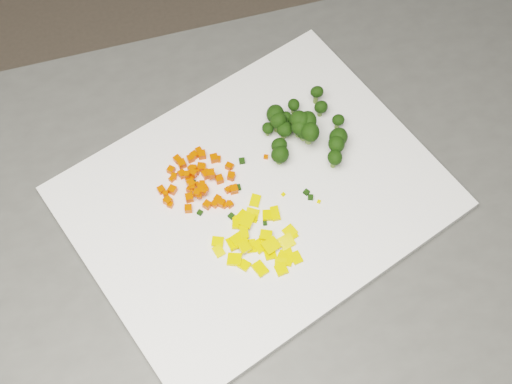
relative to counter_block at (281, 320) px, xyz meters
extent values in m
cube|color=#4D4E4B|center=(0.00, 0.00, 0.00)|extent=(1.06, 0.77, 0.90)
cube|color=white|center=(-0.04, 0.04, 0.46)|extent=(0.58, 0.53, 0.01)
cube|color=#EB3802|center=(-0.12, 0.07, 0.47)|extent=(0.01, 0.01, 0.01)
cube|color=#EB3802|center=(-0.12, 0.09, 0.47)|extent=(0.01, 0.01, 0.01)
cube|color=#EB3802|center=(-0.09, 0.11, 0.47)|extent=(0.01, 0.01, 0.01)
cube|color=#EB3802|center=(-0.09, 0.08, 0.48)|extent=(0.01, 0.01, 0.01)
cube|color=#EB3802|center=(-0.11, 0.12, 0.47)|extent=(0.01, 0.01, 0.01)
cube|color=#EB3802|center=(-0.13, 0.09, 0.47)|extent=(0.01, 0.01, 0.01)
cube|color=#EB3802|center=(-0.11, 0.06, 0.47)|extent=(0.01, 0.01, 0.01)
cube|color=#EB3802|center=(-0.11, 0.09, 0.47)|extent=(0.01, 0.01, 0.01)
cube|color=#EB3802|center=(-0.10, 0.08, 0.47)|extent=(0.01, 0.01, 0.01)
cube|color=#EB3802|center=(-0.11, 0.04, 0.47)|extent=(0.01, 0.01, 0.01)
cube|color=#EB3802|center=(-0.16, 0.05, 0.47)|extent=(0.01, 0.01, 0.01)
cube|color=#EB3802|center=(-0.12, 0.09, 0.47)|extent=(0.01, 0.01, 0.01)
cube|color=#EB3802|center=(-0.12, 0.05, 0.48)|extent=(0.01, 0.01, 0.01)
cube|color=#EB3802|center=(-0.08, 0.03, 0.47)|extent=(0.01, 0.01, 0.01)
cube|color=#EB3802|center=(-0.07, 0.07, 0.47)|extent=(0.01, 0.01, 0.01)
cube|color=#EB3802|center=(-0.08, 0.07, 0.47)|extent=(0.01, 0.01, 0.01)
cube|color=#EB3802|center=(-0.11, 0.10, 0.47)|extent=(0.01, 0.01, 0.01)
cube|color=#EB3802|center=(-0.11, 0.05, 0.48)|extent=(0.01, 0.01, 0.01)
cube|color=#EB3802|center=(-0.16, 0.06, 0.47)|extent=(0.01, 0.01, 0.01)
cube|color=#EB3802|center=(-0.08, 0.03, 0.47)|extent=(0.01, 0.01, 0.01)
cube|color=#EB3802|center=(-0.12, 0.07, 0.47)|extent=(0.01, 0.01, 0.01)
cube|color=#EB3802|center=(-0.13, 0.11, 0.47)|extent=(0.01, 0.01, 0.01)
cube|color=#EB3802|center=(-0.09, 0.04, 0.47)|extent=(0.01, 0.01, 0.01)
cube|color=#EB3802|center=(-0.13, 0.05, 0.47)|extent=(0.01, 0.01, 0.01)
cube|color=#EB3802|center=(-0.16, 0.07, 0.47)|extent=(0.01, 0.01, 0.01)
cube|color=#EB3802|center=(-0.10, 0.10, 0.47)|extent=(0.01, 0.01, 0.01)
cube|color=#EB3802|center=(-0.13, 0.04, 0.47)|extent=(0.01, 0.01, 0.01)
cube|color=#EB3802|center=(-0.10, 0.12, 0.47)|extent=(0.01, 0.01, 0.01)
cube|color=#EB3802|center=(-0.09, 0.04, 0.47)|extent=(0.01, 0.01, 0.01)
cube|color=#EB3802|center=(-0.11, 0.07, 0.47)|extent=(0.01, 0.01, 0.01)
cube|color=#EB3802|center=(-0.07, 0.05, 0.47)|extent=(0.01, 0.01, 0.01)
cube|color=#EB3802|center=(-0.12, 0.07, 0.47)|extent=(0.01, 0.01, 0.01)
cube|color=#EB3802|center=(-0.12, 0.05, 0.47)|extent=(0.01, 0.01, 0.01)
cube|color=#EB3802|center=(-0.10, 0.12, 0.47)|extent=(0.01, 0.01, 0.01)
cube|color=#EB3802|center=(-0.11, 0.06, 0.48)|extent=(0.01, 0.01, 0.01)
cube|color=#EB3802|center=(-0.08, 0.05, 0.47)|extent=(0.01, 0.01, 0.01)
cube|color=#EB3802|center=(-0.12, 0.08, 0.47)|extent=(0.01, 0.01, 0.01)
cube|color=#EB3802|center=(-0.08, 0.10, 0.47)|extent=(0.01, 0.01, 0.01)
cube|color=#EB3802|center=(-0.13, 0.08, 0.48)|extent=(0.01, 0.01, 0.01)
cube|color=#EB3802|center=(-0.14, 0.09, 0.47)|extent=(0.01, 0.01, 0.01)
cube|color=#EB3802|center=(-0.07, 0.07, 0.47)|extent=(0.01, 0.01, 0.01)
cube|color=#EB3802|center=(-0.16, 0.07, 0.47)|extent=(0.01, 0.01, 0.01)
cube|color=#EB3802|center=(-0.10, 0.04, 0.47)|extent=(0.01, 0.01, 0.01)
cube|color=#EB3802|center=(-0.15, 0.07, 0.47)|extent=(0.01, 0.01, 0.01)
cube|color=#EB3802|center=(-0.12, 0.11, 0.47)|extent=(0.01, 0.01, 0.01)
cube|color=#EB3802|center=(-0.12, 0.10, 0.47)|extent=(0.01, 0.01, 0.01)
cube|color=#EB3802|center=(-0.15, 0.09, 0.47)|extent=(0.01, 0.01, 0.01)
cube|color=#EB3802|center=(-0.14, 0.12, 0.47)|extent=(0.01, 0.01, 0.01)
cube|color=#EB3802|center=(-0.13, 0.09, 0.47)|extent=(0.01, 0.01, 0.01)
cube|color=#EB3802|center=(-0.09, 0.08, 0.47)|extent=(0.01, 0.01, 0.01)
cube|color=#EB3802|center=(-0.16, 0.05, 0.47)|extent=(0.01, 0.01, 0.01)
cube|color=#EB3802|center=(-0.12, 0.06, 0.47)|extent=(0.01, 0.01, 0.01)
cube|color=#EB3802|center=(-0.12, 0.09, 0.47)|extent=(0.01, 0.01, 0.01)
cube|color=#EB3802|center=(-0.07, 0.09, 0.47)|extent=(0.01, 0.01, 0.01)
cube|color=#EB3802|center=(-0.12, 0.09, 0.47)|extent=(0.01, 0.01, 0.01)
cube|color=#EB3802|center=(-0.15, 0.10, 0.47)|extent=(0.01, 0.01, 0.01)
cube|color=#EB3802|center=(-0.09, 0.03, 0.47)|extent=(0.01, 0.01, 0.01)
cube|color=#EB3802|center=(-0.06, 0.09, 0.47)|extent=(0.01, 0.01, 0.01)
cube|color=#EB3802|center=(-0.12, 0.06, 0.47)|extent=(0.01, 0.01, 0.01)
cube|color=yellow|center=(-0.06, 0.00, 0.47)|extent=(0.03, 0.03, 0.01)
cube|color=yellow|center=(-0.10, -0.02, 0.47)|extent=(0.02, 0.02, 0.01)
cube|color=yellow|center=(-0.01, -0.03, 0.46)|extent=(0.02, 0.02, 0.00)
cube|color=yellow|center=(-0.07, -0.03, 0.47)|extent=(0.02, 0.02, 0.01)
cube|color=yellow|center=(-0.03, -0.07, 0.47)|extent=(0.02, 0.02, 0.01)
cube|color=yellow|center=(-0.06, -0.03, 0.46)|extent=(0.01, 0.02, 0.01)
cube|color=yellow|center=(-0.04, -0.02, 0.47)|extent=(0.02, 0.02, 0.01)
cube|color=yellow|center=(-0.01, -0.06, 0.46)|extent=(0.02, 0.02, 0.00)
cube|color=yellow|center=(-0.11, -0.03, 0.46)|extent=(0.02, 0.02, 0.01)
cube|color=yellow|center=(-0.02, 0.01, 0.47)|extent=(0.01, 0.02, 0.01)
cube|color=yellow|center=(-0.04, 0.03, 0.46)|extent=(0.02, 0.02, 0.01)
cube|color=yellow|center=(-0.07, -0.01, 0.47)|extent=(0.01, 0.02, 0.01)
cube|color=yellow|center=(-0.06, 0.01, 0.46)|extent=(0.02, 0.01, 0.00)
cube|color=yellow|center=(-0.04, -0.03, 0.46)|extent=(0.01, 0.01, 0.01)
cube|color=yellow|center=(-0.03, -0.06, 0.46)|extent=(0.02, 0.02, 0.01)
cube|color=yellow|center=(-0.07, 0.00, 0.47)|extent=(0.02, 0.02, 0.01)
cube|color=yellow|center=(-0.04, -0.05, 0.46)|extent=(0.02, 0.02, 0.00)
cube|color=yellow|center=(-0.04, -0.04, 0.46)|extent=(0.02, 0.02, 0.01)
cube|color=yellow|center=(-0.08, -0.02, 0.47)|extent=(0.02, 0.02, 0.01)
cube|color=yellow|center=(-0.08, -0.02, 0.47)|extent=(0.02, 0.02, 0.01)
cube|color=yellow|center=(-0.02, -0.04, 0.47)|extent=(0.02, 0.02, 0.01)
cube|color=yellow|center=(-0.08, -0.06, 0.46)|extent=(0.02, 0.02, 0.01)
cube|color=yellow|center=(-0.09, -0.05, 0.47)|extent=(0.02, 0.02, 0.01)
cube|color=yellow|center=(-0.02, -0.06, 0.46)|extent=(0.02, 0.02, 0.00)
cube|color=yellow|center=(-0.05, 0.01, 0.46)|extent=(0.02, 0.03, 0.01)
cube|color=yellow|center=(-0.01, -0.02, 0.47)|extent=(0.02, 0.02, 0.01)
cube|color=yellow|center=(-0.06, 0.01, 0.46)|extent=(0.02, 0.02, 0.01)
cube|color=yellow|center=(-0.05, -0.03, 0.46)|extent=(0.02, 0.02, 0.01)
cube|color=yellow|center=(-0.03, -0.06, 0.46)|extent=(0.03, 0.02, 0.01)
cube|color=yellow|center=(-0.04, -0.04, 0.47)|extent=(0.03, 0.03, 0.00)
cube|color=yellow|center=(-0.03, 0.01, 0.46)|extent=(0.02, 0.02, 0.01)
cube|color=yellow|center=(-0.06, -0.07, 0.47)|extent=(0.02, 0.02, 0.01)
cube|color=black|center=(-0.04, -0.03, 0.46)|extent=(0.01, 0.01, 0.00)
cube|color=yellow|center=(0.00, 0.03, 0.46)|extent=(0.01, 0.01, 0.00)
cube|color=black|center=(0.03, 0.02, 0.47)|extent=(0.01, 0.01, 0.00)
cube|color=black|center=(-0.04, 0.00, 0.46)|extent=(0.01, 0.01, 0.00)
cube|color=black|center=(-0.05, 0.09, 0.47)|extent=(0.01, 0.01, 0.01)
cube|color=black|center=(0.03, 0.03, 0.47)|extent=(0.01, 0.01, 0.00)
cube|color=black|center=(-0.12, 0.03, 0.46)|extent=(0.01, 0.01, 0.00)
cube|color=yellow|center=(0.04, 0.01, 0.46)|extent=(0.01, 0.01, 0.00)
cube|color=#EB3802|center=(-0.01, 0.09, 0.46)|extent=(0.01, 0.01, 0.00)
cube|color=black|center=(-0.12, 0.08, 0.46)|extent=(0.01, 0.01, 0.00)
cube|color=black|center=(-0.06, 0.06, 0.47)|extent=(0.01, 0.01, 0.01)
cube|color=black|center=(-0.08, 0.02, 0.47)|extent=(0.01, 0.01, 0.01)
camera|label=1|loc=(-0.14, -0.39, 1.32)|focal=50.00mm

